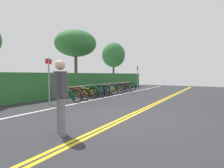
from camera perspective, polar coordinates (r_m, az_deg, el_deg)
name	(u,v)px	position (r m, az deg, el deg)	size (l,w,h in m)	color
ground_plane	(127,118)	(5.97, 4.89, -10.99)	(36.16, 13.16, 0.05)	#2B2B2D
centre_line_yellow_inner	(129,117)	(5.93, 5.60, -10.82)	(32.55, 0.10, 0.00)	gold
centre_line_yellow_outer	(125,117)	(6.00, 4.20, -10.65)	(32.55, 0.10, 0.00)	gold
bike_lane_stripe_white	(58,107)	(8.00, -17.37, -7.29)	(32.55, 0.12, 0.00)	white
bike_rack	(105,86)	(12.25, -2.35, -0.74)	(8.18, 0.05, 0.78)	#9EA0A5
bicycle_0	(69,96)	(9.40, -13.88, -3.72)	(0.46, 1.68, 0.69)	black
bicycle_1	(78,94)	(10.02, -10.93, -3.22)	(0.46, 1.69, 0.71)	black
bicycle_2	(86,93)	(10.72, -8.36, -2.80)	(0.46, 1.70, 0.70)	black
bicycle_3	(95,91)	(11.17, -5.50, -2.31)	(0.48, 1.76, 0.79)	black
bicycle_4	(102,90)	(11.87, -3.43, -2.09)	(0.60, 1.67, 0.75)	black
bicycle_5	(108,89)	(12.64, -1.34, -1.67)	(0.46, 1.72, 0.79)	black
bicycle_6	(115,89)	(13.28, 0.91, -1.57)	(0.46, 1.66, 0.72)	black
bicycle_7	(118,88)	(13.97, 1.98, -1.29)	(0.46, 1.75, 0.75)	black
bicycle_8	(124,87)	(14.62, 3.86, -1.05)	(0.50, 1.72, 0.77)	black
bicycle_9	(127,87)	(15.36, 4.95, -0.83)	(0.46, 1.74, 0.78)	black
pedestrian	(61,92)	(4.29, -16.46, -2.38)	(0.32, 0.43, 1.77)	slate
sign_post_near	(49,76)	(8.84, -19.96, 2.39)	(0.36, 0.06, 2.23)	gray
sign_post_far	(138,75)	(16.75, 8.36, 2.83)	(0.36, 0.06, 2.23)	gray
hedge_backdrop	(94,82)	(14.66, -5.90, 0.54)	(17.13, 1.02, 1.53)	#2D6B30
tree_mid	(76,44)	(14.58, -11.80, 12.78)	(3.29, 3.29, 4.95)	brown
tree_far_right	(114,55)	(21.33, 0.51, 9.43)	(2.77, 2.77, 5.25)	brown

